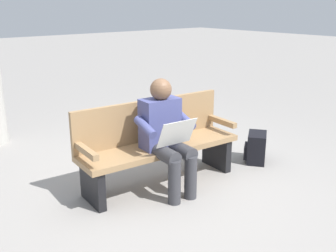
{
  "coord_description": "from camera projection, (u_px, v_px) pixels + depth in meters",
  "views": [
    {
      "loc": [
        2.48,
        3.11,
        1.9
      ],
      "look_at": [
        0.02,
        0.15,
        0.7
      ],
      "focal_mm": 42.49,
      "sensor_mm": 36.0,
      "label": 1
    }
  ],
  "objects": [
    {
      "name": "person_seated",
      "position": [
        166.0,
        133.0,
        4.03
      ],
      "size": [
        0.59,
        0.6,
        1.18
      ],
      "rotation": [
        0.0,
        0.0,
        -0.09
      ],
      "color": "#474C84",
      "rests_on": "ground"
    },
    {
      "name": "bench_near",
      "position": [
        157.0,
        142.0,
        4.28
      ],
      "size": [
        1.83,
        0.63,
        0.9
      ],
      "rotation": [
        0.0,
        0.0,
        -0.09
      ],
      "color": "#9E7A51",
      "rests_on": "ground"
    },
    {
      "name": "ground_plane",
      "position": [
        161.0,
        183.0,
        4.36
      ],
      "size": [
        40.0,
        40.0,
        0.0
      ],
      "primitive_type": "plane",
      "color": "gray"
    },
    {
      "name": "backpack",
      "position": [
        256.0,
        148.0,
        4.92
      ],
      "size": [
        0.41,
        0.38,
        0.37
      ],
      "rotation": [
        0.0,
        0.0,
        3.78
      ],
      "color": "black",
      "rests_on": "ground"
    }
  ]
}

